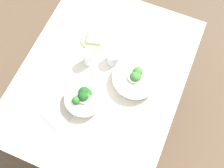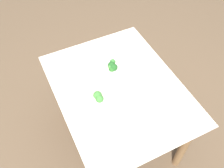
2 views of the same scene
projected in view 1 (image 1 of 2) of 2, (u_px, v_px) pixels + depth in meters
ground_plane at (105, 114)px, 2.43m from camera, size 6.00×6.00×0.00m
dining_table at (102, 84)px, 1.84m from camera, size 1.22×0.95×0.77m
broccoli_bowl_far at (84, 98)px, 1.62m from camera, size 0.22×0.22×0.10m
broccoli_bowl_near at (135, 79)px, 1.68m from camera, size 0.27×0.27×0.10m
bread_side_plate at (95, 37)px, 1.82m from camera, size 0.19×0.19×0.04m
water_glass_center at (113, 57)px, 1.73m from camera, size 0.08×0.08×0.08m
water_glass_side at (88, 58)px, 1.71m from camera, size 0.07×0.07×0.10m
fork_by_far_bowl at (16, 130)px, 1.59m from camera, size 0.06×0.10×0.00m
fork_by_near_bowl at (140, 119)px, 1.62m from camera, size 0.05×0.10×0.00m
table_knife_left at (122, 19)px, 1.88m from camera, size 0.17×0.08×0.00m
napkin_folded_upper at (59, 113)px, 1.63m from camera, size 0.20×0.19×0.01m
napkin_folded_lower at (125, 158)px, 1.53m from camera, size 0.20×0.19×0.01m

